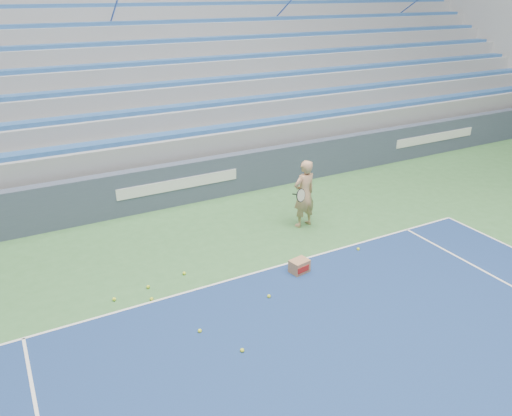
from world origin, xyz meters
The scene contains 12 objects.
sponsor_barrier centered at (0.00, 15.88, 0.55)m, with size 30.00×0.32×1.10m.
bleachers centered at (0.00, 21.60, 2.36)m, with size 31.00×9.15×7.30m.
tennis_player centered at (2.12, 13.24, 0.81)m, with size 0.92×0.84×1.62m.
ball_box centered at (0.89, 11.50, 0.13)m, with size 0.40×0.33×0.27m.
tennis_ball_0 centered at (-1.91, 12.36, 0.03)m, with size 0.07×0.07×0.07m, color #D8ED30.
tennis_ball_1 centered at (-2.57, 12.26, 0.03)m, with size 0.07×0.07×0.07m, color #D8ED30.
tennis_ball_2 centered at (-1.98, 11.95, 0.03)m, with size 0.07×0.07×0.07m, color #D8ED30.
tennis_ball_3 centered at (-1.14, 12.50, 0.03)m, with size 0.07×0.07×0.07m, color #D8ED30.
tennis_ball_4 centered at (-0.08, 11.01, 0.03)m, with size 0.07×0.07×0.07m, color #D8ED30.
tennis_ball_5 centered at (-1.18, 9.93, 0.03)m, with size 0.07×0.07×0.07m, color #D8ED30.
tennis_ball_6 centered at (-1.57, 10.69, 0.03)m, with size 0.07×0.07×0.07m, color #D8ED30.
tennis_ball_7 centered at (2.48, 11.65, 0.03)m, with size 0.07×0.07×0.07m, color #D8ED30.
Camera 1 is at (-3.92, 4.44, 5.14)m, focal length 35.00 mm.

